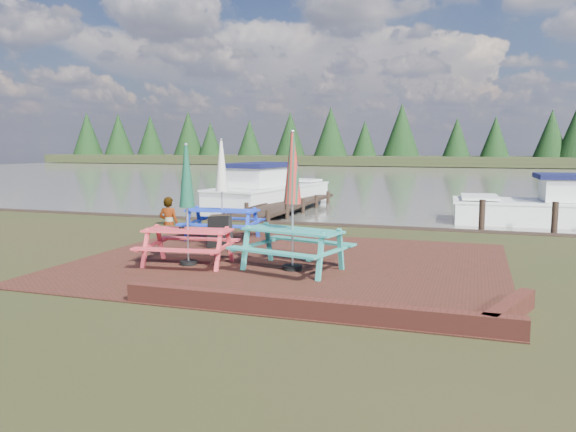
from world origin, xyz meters
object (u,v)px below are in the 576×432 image
(picnic_table_blue, at_px, (222,205))
(boat_near, at_px, (566,209))
(boat_jetty, at_px, (268,192))
(picnic_table_teal, at_px, (292,223))
(chalkboard, at_px, (220,231))
(picnic_table_red, at_px, (188,224))
(jetty, at_px, (286,205))
(person, at_px, (168,197))

(picnic_table_blue, xyz_separation_m, boat_near, (9.40, 7.43, -0.56))
(boat_jetty, distance_m, boat_near, 12.09)
(picnic_table_teal, height_order, picnic_table_blue, picnic_table_teal)
(boat_near, bearing_deg, chalkboard, 131.39)
(picnic_table_red, xyz_separation_m, chalkboard, (-0.24, 2.07, -0.47))
(picnic_table_blue, distance_m, boat_near, 11.99)
(picnic_table_blue, bearing_deg, picnic_table_red, -81.46)
(jetty, height_order, boat_jetty, boat_jetty)
(picnic_table_teal, bearing_deg, boat_near, 72.38)
(boat_near, height_order, person, person)
(person, bearing_deg, jetty, -113.69)
(jetty, xyz_separation_m, person, (-1.98, -5.90, 0.77))
(person, bearing_deg, picnic_table_blue, 139.27)
(picnic_table_red, bearing_deg, picnic_table_blue, 95.47)
(picnic_table_red, height_order, boat_near, picnic_table_red)
(picnic_table_teal, distance_m, jetty, 11.61)
(picnic_table_blue, bearing_deg, boat_near, 34.29)
(picnic_table_blue, distance_m, person, 3.48)
(picnic_table_red, relative_size, boat_jetty, 0.33)
(boat_near, bearing_deg, jetty, 84.67)
(picnic_table_teal, bearing_deg, picnic_table_red, -160.27)
(person, bearing_deg, picnic_table_teal, 133.81)
(picnic_table_blue, bearing_deg, picnic_table_teal, -49.56)
(chalkboard, bearing_deg, picnic_table_red, -121.25)
(jetty, xyz_separation_m, boat_jetty, (-1.57, 2.09, 0.32))
(picnic_table_teal, bearing_deg, boat_jetty, 126.46)
(jetty, distance_m, person, 6.27)
(boat_near, relative_size, person, 4.06)
(jetty, relative_size, boat_jetty, 1.18)
(boat_jetty, height_order, boat_near, boat_jetty)
(picnic_table_teal, xyz_separation_m, chalkboard, (-2.48, 1.85, -0.55))
(boat_jetty, bearing_deg, picnic_table_red, -67.05)
(picnic_table_teal, distance_m, chalkboard, 3.14)
(picnic_table_blue, bearing_deg, chalkboard, -71.49)
(jetty, xyz_separation_m, boat_near, (10.25, -0.49, 0.26))
(chalkboard, bearing_deg, picnic_table_teal, -74.49)
(picnic_table_blue, height_order, jetty, picnic_table_blue)
(picnic_table_red, xyz_separation_m, jetty, (-1.57, 11.16, -0.78))
(chalkboard, distance_m, boat_near, 12.38)
(boat_near, bearing_deg, picnic_table_teal, 145.77)
(picnic_table_blue, height_order, boat_near, picnic_table_blue)
(person, bearing_deg, boat_jetty, -98.09)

